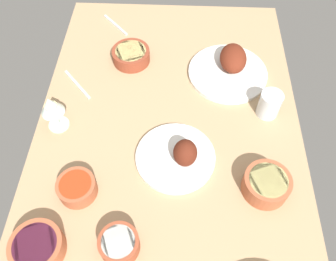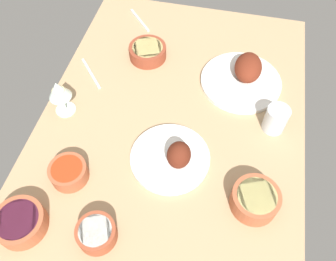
# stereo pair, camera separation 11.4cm
# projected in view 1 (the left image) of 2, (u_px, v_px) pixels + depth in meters

# --- Properties ---
(dining_table) EXTENTS (1.40, 0.90, 0.04)m
(dining_table) POSITION_uv_depth(u_px,v_px,m) (168.00, 137.00, 1.17)
(dining_table) COLOR tan
(dining_table) RESTS_ON ground
(plate_center_main) EXTENTS (0.25, 0.25, 0.10)m
(plate_center_main) POSITION_uv_depth(u_px,v_px,m) (179.00, 156.00, 1.08)
(plate_center_main) COLOR silver
(plate_center_main) RESTS_ON dining_table
(plate_far_side) EXTENTS (0.30, 0.30, 0.09)m
(plate_far_side) POSITION_uv_depth(u_px,v_px,m) (230.00, 67.00, 1.29)
(plate_far_side) COLOR silver
(plate_far_side) RESTS_ON dining_table
(bowl_cream) EXTENTS (0.11, 0.11, 0.05)m
(bowl_cream) POSITION_uv_depth(u_px,v_px,m) (119.00, 244.00, 0.92)
(bowl_cream) COLOR brown
(bowl_cream) RESTS_ON dining_table
(bowl_sauce) EXTENTS (0.12, 0.12, 0.05)m
(bowl_sauce) POSITION_uv_depth(u_px,v_px,m) (77.00, 188.00, 1.01)
(bowl_sauce) COLOR #A35133
(bowl_sauce) RESTS_ON dining_table
(bowl_pasta) EXTENTS (0.14, 0.14, 0.05)m
(bowl_pasta) POSITION_uv_depth(u_px,v_px,m) (131.00, 55.00, 1.33)
(bowl_pasta) COLOR brown
(bowl_pasta) RESTS_ON dining_table
(bowl_potatoes) EXTENTS (0.14, 0.14, 0.06)m
(bowl_potatoes) POSITION_uv_depth(u_px,v_px,m) (266.00, 184.00, 1.01)
(bowl_potatoes) COLOR #A35133
(bowl_potatoes) RESTS_ON dining_table
(bowl_onions) EXTENTS (0.14, 0.14, 0.06)m
(bowl_onions) POSITION_uv_depth(u_px,v_px,m) (37.00, 247.00, 0.91)
(bowl_onions) COLOR #A35133
(bowl_onions) RESTS_ON dining_table
(wine_glass) EXTENTS (0.08, 0.08, 0.14)m
(wine_glass) POSITION_uv_depth(u_px,v_px,m) (51.00, 107.00, 1.09)
(wine_glass) COLOR silver
(wine_glass) RESTS_ON dining_table
(water_tumbler) EXTENTS (0.08, 0.08, 0.09)m
(water_tumbler) POSITION_uv_depth(u_px,v_px,m) (269.00, 104.00, 1.16)
(water_tumbler) COLOR silver
(water_tumbler) RESTS_ON dining_table
(fork_loose) EXTENTS (0.13, 0.12, 0.01)m
(fork_loose) POSITION_uv_depth(u_px,v_px,m) (77.00, 84.00, 1.27)
(fork_loose) COLOR silver
(fork_loose) RESTS_ON dining_table
(spoon_loose) EXTENTS (0.13, 0.12, 0.01)m
(spoon_loose) POSITION_uv_depth(u_px,v_px,m) (116.00, 25.00, 1.46)
(spoon_loose) COLOR silver
(spoon_loose) RESTS_ON dining_table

